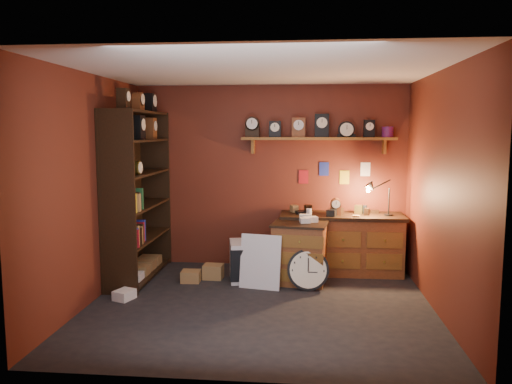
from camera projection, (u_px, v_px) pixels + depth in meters
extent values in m
plane|color=black|center=(259.00, 305.00, 5.85)|extent=(4.00, 4.00, 0.00)
cube|color=maroon|center=(270.00, 177.00, 7.46)|extent=(4.00, 0.02, 2.70)
cube|color=maroon|center=(239.00, 218.00, 3.90)|extent=(4.00, 0.02, 2.70)
cube|color=maroon|center=(91.00, 189.00, 5.87)|extent=(0.02, 3.60, 2.70)
cube|color=maroon|center=(440.00, 193.00, 5.49)|extent=(0.02, 3.60, 2.70)
cube|color=beige|center=(260.00, 70.00, 5.52)|extent=(4.00, 3.60, 0.02)
cube|color=brown|center=(318.00, 139.00, 7.17)|extent=(2.20, 0.30, 0.04)
cube|color=brown|center=(253.00, 147.00, 7.35)|extent=(0.04, 0.16, 0.20)
cube|color=brown|center=(384.00, 147.00, 7.17)|extent=(0.04, 0.16, 0.20)
cylinder|color=#B21419|center=(388.00, 132.00, 7.07)|extent=(0.16, 0.16, 0.15)
cube|color=maroon|center=(280.00, 177.00, 7.43)|extent=(0.14, 0.01, 0.20)
cube|color=navy|center=(300.00, 169.00, 7.39)|extent=(0.14, 0.01, 0.20)
cube|color=gold|center=(321.00, 177.00, 7.38)|extent=(0.14, 0.01, 0.20)
cube|color=silver|center=(341.00, 169.00, 7.33)|extent=(0.14, 0.01, 0.20)
cube|color=black|center=(123.00, 195.00, 6.86)|extent=(0.03, 1.60, 2.30)
cube|color=black|center=(118.00, 204.00, 6.07)|extent=(0.45, 0.03, 2.30)
cube|color=black|center=(155.00, 189.00, 7.61)|extent=(0.45, 0.03, 2.30)
cube|color=black|center=(141.00, 273.00, 6.97)|extent=(0.43, 1.54, 0.03)
cube|color=black|center=(140.00, 238.00, 6.91)|extent=(0.43, 1.54, 0.03)
cube|color=black|center=(139.00, 206.00, 6.86)|extent=(0.43, 1.54, 0.03)
cube|color=black|center=(138.00, 174.00, 6.80)|extent=(0.43, 1.54, 0.03)
cube|color=black|center=(137.00, 141.00, 6.75)|extent=(0.43, 1.54, 0.03)
cube|color=black|center=(136.00, 112.00, 6.70)|extent=(0.43, 1.54, 0.03)
cube|color=brown|center=(341.00, 245.00, 7.16)|extent=(1.69, 0.60, 0.80)
cube|color=black|center=(342.00, 216.00, 7.11)|extent=(1.75, 0.66, 0.05)
cube|color=brown|center=(343.00, 250.00, 6.86)|extent=(1.61, 0.02, 0.52)
cylinder|color=black|center=(389.00, 215.00, 6.99)|extent=(0.12, 0.12, 0.02)
cylinder|color=black|center=(389.00, 201.00, 6.97)|extent=(0.02, 0.02, 0.38)
cylinder|color=black|center=(381.00, 184.00, 6.92)|extent=(0.27, 0.09, 0.14)
cone|color=black|center=(371.00, 187.00, 6.91)|extent=(0.18, 0.14, 0.18)
cube|color=brown|center=(300.00, 254.00, 6.69)|extent=(0.75, 0.65, 0.79)
cube|color=black|center=(300.00, 224.00, 6.64)|extent=(0.79, 0.70, 0.03)
cube|color=brown|center=(299.00, 259.00, 6.41)|extent=(0.61, 0.10, 0.67)
cylinder|color=black|center=(308.00, 270.00, 6.39)|extent=(0.53, 0.17, 0.53)
cylinder|color=#F9EEC7|center=(308.00, 270.00, 6.36)|extent=(0.47, 0.11, 0.46)
cube|color=black|center=(308.00, 265.00, 6.34)|extent=(0.01, 0.04, 0.17)
cube|color=black|center=(313.00, 272.00, 6.35)|extent=(0.12, 0.01, 0.01)
cube|color=silver|center=(260.00, 288.00, 6.49)|extent=(0.56, 0.25, 0.71)
cube|color=silver|center=(249.00, 261.00, 6.81)|extent=(0.60, 0.60, 0.53)
cube|color=black|center=(247.00, 266.00, 6.55)|extent=(0.43, 0.10, 0.43)
cube|color=#9B7443|center=(191.00, 276.00, 6.74)|extent=(0.26, 0.22, 0.15)
cube|color=white|center=(124.00, 295.00, 6.04)|extent=(0.26, 0.29, 0.12)
cube|color=#9B7443|center=(213.00, 272.00, 6.89)|extent=(0.27, 0.23, 0.20)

